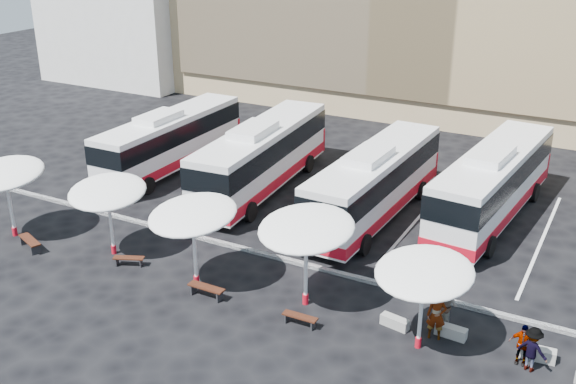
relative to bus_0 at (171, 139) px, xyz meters
The scene contains 23 objects.
ground 12.37m from the bus_0, 38.86° to the right, with size 120.00×120.00×0.00m, color black.
curb_divider 12.05m from the bus_0, 36.99° to the right, with size 34.00×0.25×0.15m, color black.
bay_lines 9.71m from the bus_0, ahead, with size 24.15×12.00×0.01m.
bus_0 is the anchor object (origin of this frame).
bus_1 6.51m from the bus_0, ahead, with size 3.63×12.70×3.98m.
bus_2 13.47m from the bus_0, ahead, with size 3.09×12.18×3.84m.
bus_3 18.79m from the bus_0, ahead, with size 3.69×12.58×3.93m.
sunshade_0 11.21m from the bus_0, 95.28° to the right, with size 4.22×4.26×3.76m.
sunshade_1 11.24m from the bus_0, 66.44° to the right, with size 4.41×4.43×3.59m.
sunshade_2 14.41m from the bus_0, 48.72° to the right, with size 4.65×4.68×3.79m.
sunshade_3 17.35m from the bus_0, 35.09° to the right, with size 4.41×4.45×3.91m.
sunshade_4 21.81m from the bus_0, 29.17° to the right, with size 4.17×4.20×3.57m.
wood_bench_0 11.87m from the bus_0, 86.24° to the right, with size 1.70×1.01×0.51m.
wood_bench_1 12.40m from the bus_0, 61.58° to the right, with size 1.38×0.88×0.41m.
wood_bench_2 15.48m from the bus_0, 47.62° to the right, with size 1.59×0.42×0.49m.
wood_bench_3 18.62m from the bus_0, 37.86° to the right, with size 1.38×0.40×0.42m.
conc_bench_0 20.42m from the bus_0, 28.76° to the right, with size 1.10×0.37×0.41m, color gray.
conc_bench_1 22.05m from the bus_0, 25.36° to the right, with size 1.15×0.38×0.43m, color gray.
conc_bench_2 24.78m from the bus_0, 22.15° to the right, with size 1.22×0.41×0.46m, color gray.
passenger_0 21.70m from the bus_0, 26.72° to the right, with size 0.70×0.46×1.92m, color black.
passenger_1 21.45m from the bus_0, 24.44° to the right, with size 0.93×0.72×1.90m, color black.
passenger_2 24.50m from the bus_0, 23.69° to the right, with size 0.90×0.38×1.54m, color black.
passenger_3 24.93m from the bus_0, 23.82° to the right, with size 1.06×0.61×1.65m, color black.
Camera 1 is at (14.98, -22.94, 14.37)m, focal length 42.00 mm.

